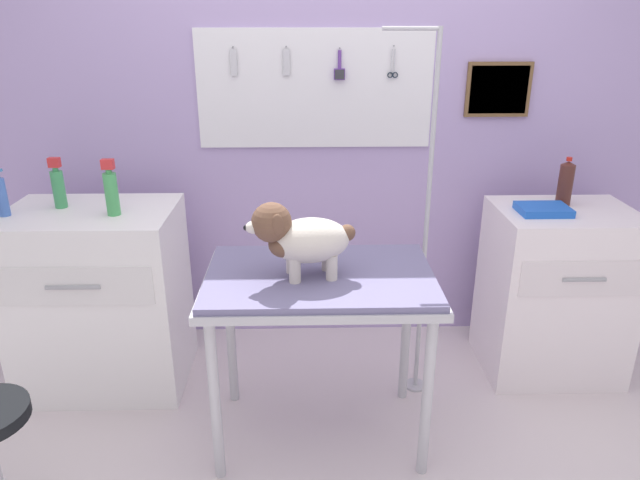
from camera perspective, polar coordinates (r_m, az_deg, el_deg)
rear_wall_panel at (r=3.19m, az=0.86°, el=9.88°), size 4.00×0.11×2.30m
grooming_table at (r=2.40m, az=-0.00°, el=-5.15°), size 0.96×0.63×0.80m
grooming_arm at (r=2.72m, az=10.24°, el=0.14°), size 0.29×0.11×1.75m
dog at (r=2.27m, az=-2.08°, el=0.25°), size 0.44×0.25×0.32m
counter_left at (r=3.10m, az=-20.88°, el=-5.44°), size 0.80×0.58×0.93m
cabinet_right at (r=3.25m, az=22.21°, el=-4.76°), size 0.68×0.54×0.90m
shampoo_bottle at (r=2.80m, az=-19.98°, el=4.60°), size 0.06×0.06×0.26m
detangler_spray at (r=3.00m, az=-29.02°, el=3.79°), size 0.05×0.05×0.22m
spray_bottle_short at (r=3.01m, az=-24.52°, el=4.88°), size 0.06×0.06×0.24m
soda_bottle at (r=3.14m, az=23.16°, el=5.21°), size 0.07×0.07×0.24m
supply_tray at (r=3.00m, az=21.26°, el=2.83°), size 0.24×0.18×0.04m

